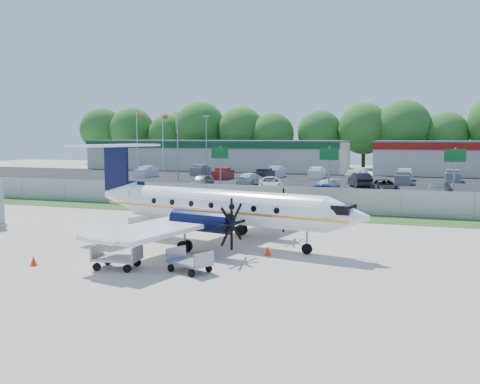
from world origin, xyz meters
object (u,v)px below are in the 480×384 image
(baggage_cart_near, at_px, (117,258))
(baggage_cart_far, at_px, (190,262))
(aircraft, at_px, (217,206))
(pushback_tug, at_px, (154,220))

(baggage_cart_near, relative_size, baggage_cart_far, 1.01)
(aircraft, height_order, baggage_cart_far, aircraft)
(pushback_tug, relative_size, baggage_cart_far, 1.34)
(aircraft, bearing_deg, pushback_tug, 156.28)
(baggage_cart_near, bearing_deg, aircraft, 72.85)
(baggage_cart_near, xyz_separation_m, baggage_cart_far, (3.37, 0.53, -0.04))
(pushback_tug, distance_m, baggage_cart_near, 9.65)
(aircraft, distance_m, baggage_cart_far, 6.69)
(aircraft, distance_m, baggage_cart_near, 7.40)
(pushback_tug, bearing_deg, baggage_cart_near, -71.75)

